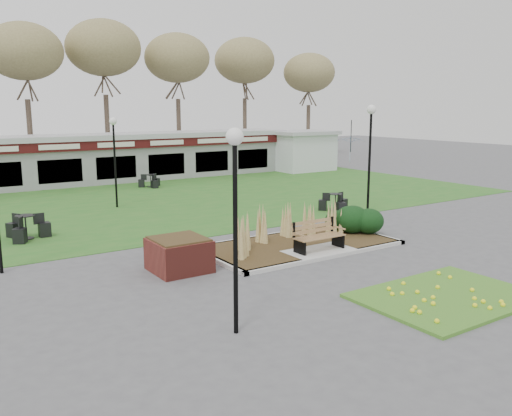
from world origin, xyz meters
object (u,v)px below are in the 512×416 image
bistro_set_b (151,183)px  service_hut (302,150)px  patio_umbrella (351,149)px  bistro_set_c (335,205)px  lamp_post_near_left (235,186)px  brick_planter (179,254)px  bistro_set_a (26,231)px  park_bench (317,235)px  lamp_post_mid_right (114,142)px  lamp_post_near_right (370,135)px  food_pavilion (108,157)px

bistro_set_b → service_hut: bearing=7.8°
patio_umbrella → bistro_set_c: bearing=-135.9°
bistro_set_c → lamp_post_near_left: bearing=-140.4°
brick_planter → bistro_set_a: size_ratio=0.95×
brick_planter → lamp_post_near_left: size_ratio=0.36×
park_bench → lamp_post_mid_right: size_ratio=0.42×
park_bench → brick_planter: 4.47m
park_bench → bistro_set_a: (-7.23, 7.00, -0.29)m
lamp_post_near_right → bistro_set_a: lamp_post_near_right is taller
brick_planter → service_hut: 24.71m
park_bench → bistro_set_b: size_ratio=1.26×
bistro_set_a → park_bench: bearing=-44.1°
lamp_post_near_left → bistro_set_a: 11.26m
bistro_set_b → lamp_post_near_right: bearing=-69.4°
park_bench → food_pavilion: bearing=90.0°
service_hut → patio_umbrella: 3.43m
lamp_post_mid_right → bistro_set_c: bearing=-38.7°
lamp_post_near_right → lamp_post_mid_right: (-8.40, 7.44, -0.40)m
lamp_post_mid_right → food_pavilion: bearing=73.5°
park_bench → lamp_post_mid_right: lamp_post_mid_right is taller
patio_umbrella → food_pavilion: bearing=163.4°
park_bench → bistro_set_b: 16.10m
lamp_post_near_right → patio_umbrella: size_ratio=1.85×
brick_planter → patio_umbrella: patio_umbrella is taller
lamp_post_mid_right → bistro_set_b: size_ratio=3.02×
bistro_set_b → bistro_set_c: bearing=-70.4°
brick_planter → bistro_set_c: size_ratio=1.08×
park_bench → lamp_post_near_left: lamp_post_near_left is taller
lamp_post_mid_right → lamp_post_near_right: bearing=-41.5°
food_pavilion → lamp_post_mid_right: (-2.55, -8.63, 1.49)m
food_pavilion → lamp_post_mid_right: bearing=-106.5°
food_pavilion → patio_umbrella: food_pavilion is taller
brick_planter → patio_umbrella: (20.01, 14.30, 1.11)m
brick_planter → bistro_set_a: bearing=114.4°
service_hut → bistro_set_a: size_ratio=2.79×
bistro_set_a → lamp_post_near_left: bearing=-79.8°
food_pavilion → lamp_post_near_right: bearing=-70.0°
bistro_set_c → bistro_set_a: bearing=170.4°
service_hut → lamp_post_near_right: size_ratio=0.95×
lamp_post_near_right → bistro_set_a: bearing=165.6°
service_hut → lamp_post_near_left: lamp_post_near_left is taller
lamp_post_near_left → lamp_post_mid_right: 15.08m
service_hut → bistro_set_b: bearing=-172.2°
lamp_post_near_right → bistro_set_a: 13.85m
lamp_post_near_right → bistro_set_c: bearing=118.7°
brick_planter → patio_umbrella: size_ratio=0.60×
food_pavilion → bistro_set_c: food_pavilion is taller
food_pavilion → bistro_set_c: bearing=-70.8°
food_pavilion → lamp_post_mid_right: lamp_post_mid_right is taller
lamp_post_near_right → patio_umbrella: bearing=49.5°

